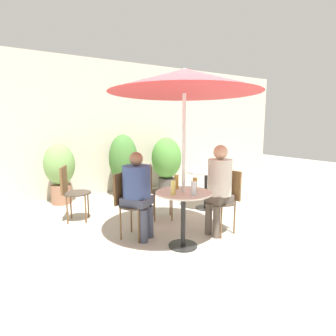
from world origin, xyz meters
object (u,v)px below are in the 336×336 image
seated_person_0 (219,182)px  potted_plant_0 (60,169)px  bistro_chair_0 (226,195)px  potted_plant_2 (166,160)px  bistro_chair_2 (71,188)px  potted_plant_1 (123,163)px  beer_glass_1 (194,188)px  cafe_table_near (183,205)px  cafe_table_far (206,180)px  beer_glass_3 (176,182)px  bistro_chair_3 (157,186)px  umbrella (184,81)px  beer_glass_0 (173,188)px  beer_glass_2 (195,184)px  seated_person_1 (138,188)px  bistro_chair_1 (128,198)px

seated_person_0 → potted_plant_0: size_ratio=1.06×
bistro_chair_0 → potted_plant_2: (0.48, 2.66, 0.18)m
bistro_chair_2 → seated_person_0: 2.35m
potted_plant_1 → beer_glass_1: bearing=-93.3°
cafe_table_near → potted_plant_1: bearing=86.0°
cafe_table_far → potted_plant_2: bearing=88.2°
beer_glass_3 → bistro_chair_2: bearing=127.1°
beer_glass_3 → potted_plant_2: (1.27, 2.59, -0.08)m
cafe_table_far → beer_glass_1: bearing=-132.0°
beer_glass_1 → bistro_chair_3: bearing=83.4°
potted_plant_0 → umbrella: size_ratio=0.55×
beer_glass_0 → potted_plant_0: 3.04m
beer_glass_2 → seated_person_1: bearing=140.8°
bistro_chair_1 → beer_glass_3: (0.51, -0.44, 0.26)m
bistro_chair_0 → umbrella: bearing=-90.0°
beer_glass_0 → cafe_table_far: bearing=40.6°
seated_person_1 → umbrella: umbrella is taller
beer_glass_2 → potted_plant_1: potted_plant_1 is taller
bistro_chair_3 → potted_plant_1: size_ratio=0.66×
cafe_table_near → bistro_chair_3: 1.11m
seated_person_1 → umbrella: (0.40, -0.51, 1.35)m
bistro_chair_2 → potted_plant_1: size_ratio=0.66×
potted_plant_2 → potted_plant_0: bearing=178.9°
bistro_chair_2 → umbrella: (1.10, -1.66, 1.50)m
seated_person_1 → cafe_table_near: bearing=-90.0°
beer_glass_0 → cafe_table_near: bearing=18.5°
cafe_table_near → beer_glass_1: bearing=-83.7°
cafe_table_far → beer_glass_2: 1.54m
seated_person_1 → umbrella: 1.49m
bistro_chair_1 → bistro_chair_2: bearing=81.9°
potted_plant_0 → beer_glass_2: bearing=-65.0°
cafe_table_far → potted_plant_0: potted_plant_0 is taller
seated_person_1 → beer_glass_3: bearing=-75.8°
cafe_table_far → bistro_chair_1: size_ratio=0.79×
seated_person_0 → seated_person_1: size_ratio=1.07×
beer_glass_1 → potted_plant_0: size_ratio=0.14×
beer_glass_2 → cafe_table_far: bearing=47.3°
beer_glass_2 → beer_glass_3: beer_glass_3 is taller
bistro_chair_1 → cafe_table_near: bearing=-90.0°
bistro_chair_2 → beer_glass_1: size_ratio=5.43×
bistro_chair_2 → potted_plant_2: size_ratio=0.71×
beer_glass_3 → potted_plant_1: 2.60m
bistro_chair_0 → potted_plant_0: size_ratio=0.75×
bistro_chair_3 → beer_glass_0: bearing=-173.5°
seated_person_1 → cafe_table_far: bearing=-17.0°
bistro_chair_3 → seated_person_0: 1.13m
cafe_table_far → bistro_chair_3: bearing=-177.1°
bistro_chair_3 → beer_glass_0: 1.23m
seated_person_1 → seated_person_0: bearing=-59.9°
bistro_chair_3 → seated_person_1: size_ratio=0.76×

